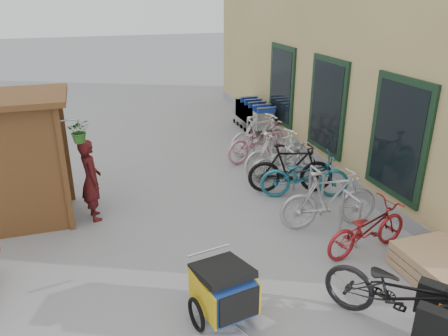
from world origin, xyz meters
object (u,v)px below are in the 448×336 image
object	(u,v)px
child_trailer	(224,289)
bike_0	(367,228)
person_kiosk	(91,180)
bike_3	(291,168)
shopping_carts	(252,112)
bike_1	(329,199)
bike_4	(284,160)
kiosk	(4,144)
cargo_bike	(405,296)
bike_2	(305,176)
bike_7	(259,134)
bike_6	(257,141)
pallet_stack	(441,267)
bike_5	(277,153)

from	to	relation	value
child_trailer	bike_0	world-z (taller)	bike_0
person_kiosk	bike_3	distance (m)	4.08
shopping_carts	bike_1	world-z (taller)	bike_1
bike_3	bike_4	xyz separation A→B (m)	(0.20, 0.78, -0.12)
kiosk	bike_3	xyz separation A→B (m)	(5.46, -0.36, -1.00)
cargo_bike	bike_2	xyz separation A→B (m)	(0.64, 3.92, -0.04)
bike_2	bike_3	xyz separation A→B (m)	(-0.18, 0.31, 0.06)
shopping_carts	bike_7	xyz separation A→B (m)	(-0.55, -1.97, -0.07)
kiosk	bike_0	xyz separation A→B (m)	(5.65, -2.87, -1.11)
cargo_bike	bike_0	xyz separation A→B (m)	(0.65, 1.72, -0.09)
cargo_bike	bike_2	distance (m)	3.98
bike_6	pallet_stack	bearing A→B (deg)	169.25
bike_2	bike_7	world-z (taller)	bike_7
kiosk	child_trailer	size ratio (longest dim) A/B	1.69
bike_2	cargo_bike	bearing A→B (deg)	-172.22
cargo_bike	bike_5	distance (m)	5.27
person_kiosk	bike_0	size ratio (longest dim) A/B	0.95
child_trailer	person_kiosk	world-z (taller)	person_kiosk
bike_2	bike_5	distance (m)	1.31
kiosk	bike_1	size ratio (longest dim) A/B	1.35
bike_6	bike_3	bearing A→B (deg)	159.91
shopping_carts	cargo_bike	size ratio (longest dim) A/B	1.12
kiosk	bike_7	distance (m)	6.18
pallet_stack	bike_6	size ratio (longest dim) A/B	0.63
cargo_bike	bike_3	distance (m)	4.26
pallet_stack	bike_1	bearing A→B (deg)	112.83
bike_4	bike_5	size ratio (longest dim) A/B	0.91
bike_2	bike_3	size ratio (longest dim) A/B	1.01
pallet_stack	shopping_carts	distance (m)	7.94
pallet_stack	bike_6	bearing A→B (deg)	97.68
cargo_bike	bike_7	bearing A→B (deg)	47.34
cargo_bike	bike_0	distance (m)	1.84
pallet_stack	bike_5	world-z (taller)	bike_5
pallet_stack	bike_7	size ratio (longest dim) A/B	0.67
child_trailer	bike_3	bearing A→B (deg)	41.94
pallet_stack	bike_4	distance (m)	4.34
child_trailer	bike_7	world-z (taller)	bike_7
bike_5	bike_6	size ratio (longest dim) A/B	0.95
bike_3	bike_2	bearing A→B (deg)	-134.00
bike_7	kiosk	bearing A→B (deg)	96.85
bike_6	bike_1	bearing A→B (deg)	160.69
kiosk	bike_7	bearing A→B (deg)	20.03
cargo_bike	bike_5	xyz separation A→B (m)	(0.58, 5.23, 0.02)
bike_1	bike_7	distance (m)	4.05
cargo_bike	bike_4	size ratio (longest dim) A/B	1.24
bike_5	bike_7	xyz separation A→B (m)	(0.15, 1.45, -0.01)
kiosk	bike_5	world-z (taller)	kiosk
child_trailer	bike_6	size ratio (longest dim) A/B	0.78
pallet_stack	bike_6	distance (m)	5.64
cargo_bike	bike_5	bearing A→B (deg)	47.21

